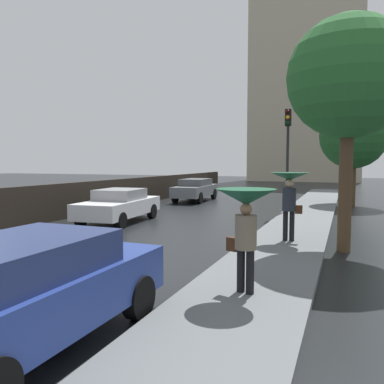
{
  "coord_description": "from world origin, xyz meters",
  "views": [
    {
      "loc": [
        6.67,
        -4.21,
        2.38
      ],
      "look_at": [
        2.42,
        6.64,
        1.49
      ],
      "focal_mm": 37.0,
      "sensor_mm": 36.0,
      "label": 1
    }
  ],
  "objects_px": {
    "car_white_far_ahead": "(119,205)",
    "street_tree_near": "(348,79)",
    "traffic_light": "(288,141)",
    "car_grey_mid_road": "(195,189)",
    "street_tree_mid": "(353,136)",
    "pedestrian_with_umbrella_far": "(246,210)",
    "pedestrian_with_umbrella_near": "(289,187)",
    "car_blue_near_kerb": "(29,290)"
  },
  "relations": [
    {
      "from": "car_white_far_ahead",
      "to": "street_tree_near",
      "type": "bearing_deg",
      "value": 160.61
    },
    {
      "from": "car_white_far_ahead",
      "to": "traffic_light",
      "type": "bearing_deg",
      "value": -144.66
    },
    {
      "from": "car_grey_mid_road",
      "to": "street_tree_mid",
      "type": "bearing_deg",
      "value": -178.58
    },
    {
      "from": "pedestrian_with_umbrella_far",
      "to": "pedestrian_with_umbrella_near",
      "type": "bearing_deg",
      "value": -74.2
    },
    {
      "from": "car_grey_mid_road",
      "to": "street_tree_mid",
      "type": "distance_m",
      "value": 9.36
    },
    {
      "from": "car_blue_near_kerb",
      "to": "pedestrian_with_umbrella_far",
      "type": "height_order",
      "value": "pedestrian_with_umbrella_far"
    },
    {
      "from": "traffic_light",
      "to": "street_tree_mid",
      "type": "height_order",
      "value": "street_tree_mid"
    },
    {
      "from": "car_blue_near_kerb",
      "to": "street_tree_mid",
      "type": "relative_size",
      "value": 0.74
    },
    {
      "from": "car_blue_near_kerb",
      "to": "street_tree_mid",
      "type": "distance_m",
      "value": 19.93
    },
    {
      "from": "car_blue_near_kerb",
      "to": "pedestrian_with_umbrella_near",
      "type": "relative_size",
      "value": 2.12
    },
    {
      "from": "car_grey_mid_road",
      "to": "pedestrian_with_umbrella_far",
      "type": "height_order",
      "value": "pedestrian_with_umbrella_far"
    },
    {
      "from": "street_tree_mid",
      "to": "street_tree_near",
      "type": "bearing_deg",
      "value": -91.45
    },
    {
      "from": "car_grey_mid_road",
      "to": "pedestrian_with_umbrella_far",
      "type": "bearing_deg",
      "value": 111.06
    },
    {
      "from": "car_blue_near_kerb",
      "to": "pedestrian_with_umbrella_far",
      "type": "bearing_deg",
      "value": 53.03
    },
    {
      "from": "car_grey_mid_road",
      "to": "pedestrian_with_umbrella_near",
      "type": "bearing_deg",
      "value": 119.86
    },
    {
      "from": "pedestrian_with_umbrella_near",
      "to": "traffic_light",
      "type": "distance_m",
      "value": 7.1
    },
    {
      "from": "pedestrian_with_umbrella_near",
      "to": "street_tree_near",
      "type": "height_order",
      "value": "street_tree_near"
    },
    {
      "from": "pedestrian_with_umbrella_far",
      "to": "street_tree_mid",
      "type": "xyz_separation_m",
      "value": [
        1.85,
        16.57,
        2.2
      ]
    },
    {
      "from": "car_blue_near_kerb",
      "to": "car_white_far_ahead",
      "type": "relative_size",
      "value": 0.93
    },
    {
      "from": "pedestrian_with_umbrella_near",
      "to": "street_tree_mid",
      "type": "xyz_separation_m",
      "value": [
        1.77,
        11.73,
        2.08
      ]
    },
    {
      "from": "pedestrian_with_umbrella_near",
      "to": "street_tree_near",
      "type": "distance_m",
      "value": 3.2
    },
    {
      "from": "car_white_far_ahead",
      "to": "pedestrian_with_umbrella_far",
      "type": "height_order",
      "value": "pedestrian_with_umbrella_far"
    },
    {
      "from": "pedestrian_with_umbrella_far",
      "to": "street_tree_near",
      "type": "relative_size",
      "value": 0.29
    },
    {
      "from": "car_grey_mid_road",
      "to": "pedestrian_with_umbrella_near",
      "type": "relative_size",
      "value": 2.37
    },
    {
      "from": "car_blue_near_kerb",
      "to": "street_tree_near",
      "type": "bearing_deg",
      "value": 64.28
    },
    {
      "from": "car_blue_near_kerb",
      "to": "car_grey_mid_road",
      "type": "height_order",
      "value": "car_blue_near_kerb"
    },
    {
      "from": "car_grey_mid_road",
      "to": "car_white_far_ahead",
      "type": "xyz_separation_m",
      "value": [
        0.24,
        -9.08,
        -0.06
      ]
    },
    {
      "from": "car_grey_mid_road",
      "to": "street_tree_mid",
      "type": "relative_size",
      "value": 0.83
    },
    {
      "from": "pedestrian_with_umbrella_near",
      "to": "pedestrian_with_umbrella_far",
      "type": "height_order",
      "value": "pedestrian_with_umbrella_near"
    },
    {
      "from": "street_tree_mid",
      "to": "pedestrian_with_umbrella_far",
      "type": "bearing_deg",
      "value": -96.37
    },
    {
      "from": "car_white_far_ahead",
      "to": "car_blue_near_kerb",
      "type": "bearing_deg",
      "value": 111.56
    },
    {
      "from": "car_blue_near_kerb",
      "to": "pedestrian_with_umbrella_near",
      "type": "xyz_separation_m",
      "value": [
        2.2,
        7.57,
        0.92
      ]
    },
    {
      "from": "traffic_light",
      "to": "street_tree_mid",
      "type": "xyz_separation_m",
      "value": [
        2.78,
        4.89,
        0.46
      ]
    },
    {
      "from": "pedestrian_with_umbrella_far",
      "to": "car_white_far_ahead",
      "type": "bearing_deg",
      "value": -28.71
    },
    {
      "from": "car_grey_mid_road",
      "to": "car_white_far_ahead",
      "type": "bearing_deg",
      "value": 88.89
    },
    {
      "from": "pedestrian_with_umbrella_near",
      "to": "traffic_light",
      "type": "height_order",
      "value": "traffic_light"
    },
    {
      "from": "car_blue_near_kerb",
      "to": "car_white_far_ahead",
      "type": "distance_m",
      "value": 10.66
    },
    {
      "from": "traffic_light",
      "to": "street_tree_near",
      "type": "bearing_deg",
      "value": -70.66
    },
    {
      "from": "car_grey_mid_road",
      "to": "street_tree_near",
      "type": "xyz_separation_m",
      "value": [
        8.54,
        -11.33,
        3.78
      ]
    },
    {
      "from": "street_tree_near",
      "to": "street_tree_mid",
      "type": "xyz_separation_m",
      "value": [
        0.3,
        11.95,
        -0.76
      ]
    },
    {
      "from": "car_grey_mid_road",
      "to": "car_white_far_ahead",
      "type": "height_order",
      "value": "car_grey_mid_road"
    },
    {
      "from": "car_white_far_ahead",
      "to": "pedestrian_with_umbrella_near",
      "type": "height_order",
      "value": "pedestrian_with_umbrella_near"
    }
  ]
}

